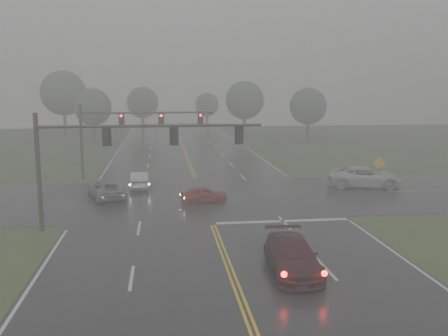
{
  "coord_description": "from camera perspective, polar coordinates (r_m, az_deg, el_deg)",
  "views": [
    {
      "loc": [
        -3.06,
        -15.52,
        8.47
      ],
      "look_at": [
        0.93,
        16.0,
        3.26
      ],
      "focal_mm": 40.0,
      "sensor_mm": 36.0,
      "label": 1
    }
  ],
  "objects": [
    {
      "name": "sedan_silver",
      "position": [
        42.6,
        -9.61,
        -2.28
      ],
      "size": [
        1.61,
        4.25,
        1.38
      ],
      "primitive_type": "imported",
      "rotation": [
        0.0,
        0.0,
        3.18
      ],
      "color": "#B7BAC0",
      "rests_on": "ground"
    },
    {
      "name": "main_road",
      "position": [
        36.64,
        -2.24,
        -4.05
      ],
      "size": [
        18.0,
        160.0,
        0.02
      ],
      "primitive_type": "cube",
      "color": "black",
      "rests_on": "ground"
    },
    {
      "name": "tree_n_mid",
      "position": [
        93.11,
        -9.3,
        7.39
      ],
      "size": [
        5.72,
        5.72,
        8.4
      ],
      "color": "#342721",
      "rests_on": "ground"
    },
    {
      "name": "tree_nw_b",
      "position": [
        89.11,
        -17.88,
        8.15
      ],
      "size": [
        7.58,
        7.58,
        11.14
      ],
      "color": "#342721",
      "rests_on": "ground"
    },
    {
      "name": "tree_e_near",
      "position": [
        77.65,
        9.59,
        6.96
      ],
      "size": [
        5.64,
        5.64,
        8.29
      ],
      "color": "#342721",
      "rests_on": "ground"
    },
    {
      "name": "sedan_red",
      "position": [
        36.88,
        -2.29,
        -3.96
      ],
      "size": [
        3.64,
        1.97,
        1.18
      ],
      "primitive_type": "imported",
      "rotation": [
        0.0,
        0.0,
        1.75
      ],
      "color": "maroon",
      "rests_on": "ground"
    },
    {
      "name": "sign_diamond_east",
      "position": [
        43.91,
        17.31,
        0.11
      ],
      "size": [
        1.08,
        0.24,
        2.62
      ],
      "rotation": [
        0.0,
        0.0,
        -0.18
      ],
      "color": "black",
      "rests_on": "ground"
    },
    {
      "name": "tree_n_far",
      "position": [
        103.88,
        -1.96,
        7.25
      ],
      "size": [
        4.89,
        4.89,
        7.18
      ],
      "color": "#342721",
      "rests_on": "ground"
    },
    {
      "name": "pickup_white",
      "position": [
        44.19,
        15.73,
        -2.08
      ],
      "size": [
        6.62,
        3.95,
        1.72
      ],
      "primitive_type": "imported",
      "rotation": [
        0.0,
        0.0,
        1.39
      ],
      "color": "#BBBEBF",
      "rests_on": "ground"
    },
    {
      "name": "signal_gantry_far",
      "position": [
        46.29,
        -11.47,
        4.66
      ],
      "size": [
        12.12,
        0.35,
        6.91
      ],
      "color": "black",
      "rests_on": "ground"
    },
    {
      "name": "stop_bar",
      "position": [
        32.0,
        6.75,
        -6.09
      ],
      "size": [
        8.5,
        0.5,
        0.01
      ],
      "primitive_type": "cube",
      "color": "beige",
      "rests_on": "ground"
    },
    {
      "name": "tree_ne_a",
      "position": [
        83.45,
        2.37,
        7.74
      ],
      "size": [
        6.39,
        6.39,
        9.39
      ],
      "color": "#342721",
      "rests_on": "ground"
    },
    {
      "name": "signal_gantry_near",
      "position": [
        30.15,
        -12.89,
        2.33
      ],
      "size": [
        13.32,
        0.31,
        6.98
      ],
      "color": "black",
      "rests_on": "ground"
    },
    {
      "name": "sedan_maroon",
      "position": [
        23.7,
        7.76,
        -11.71
      ],
      "size": [
        2.5,
        5.44,
        1.54
      ],
      "primitive_type": "imported",
      "rotation": [
        0.0,
        0.0,
        -0.07
      ],
      "color": "black",
      "rests_on": "ground"
    },
    {
      "name": "tree_nw_a",
      "position": [
        77.79,
        -14.76,
        6.75
      ],
      "size": [
        5.59,
        5.59,
        8.21
      ],
      "color": "#342721",
      "rests_on": "ground"
    },
    {
      "name": "car_grey",
      "position": [
        39.23,
        -13.26,
        -3.4
      ],
      "size": [
        3.62,
        5.35,
        1.36
      ],
      "primitive_type": "imported",
      "rotation": [
        0.0,
        0.0,
        3.45
      ],
      "color": "slate",
      "rests_on": "ground"
    },
    {
      "name": "cross_street",
      "position": [
        38.58,
        -2.5,
        -3.37
      ],
      "size": [
        120.0,
        14.0,
        0.02
      ],
      "primitive_type": "cube",
      "color": "black",
      "rests_on": "ground"
    }
  ]
}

